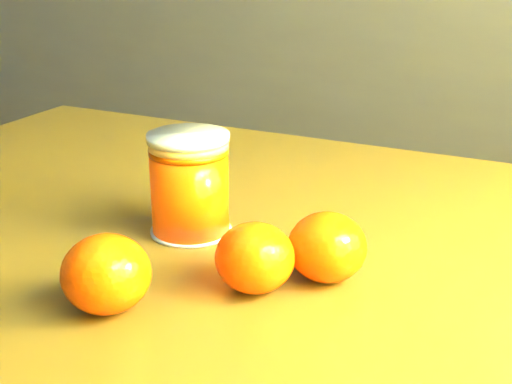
% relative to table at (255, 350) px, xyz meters
% --- Properties ---
extents(kitchen_counter, '(3.15, 0.60, 0.90)m').
position_rel_table_xyz_m(kitchen_counter, '(-0.96, 1.32, -0.19)').
color(kitchen_counter, '#454549').
rests_on(kitchen_counter, ground).
extents(table, '(0.99, 0.70, 0.73)m').
position_rel_table_xyz_m(table, '(0.00, 0.00, 0.00)').
color(table, brown).
rests_on(table, ground).
extents(juice_glass, '(0.07, 0.07, 0.09)m').
position_rel_table_xyz_m(juice_glass, '(-0.07, 0.01, 0.14)').
color(juice_glass, '#FF4805').
rests_on(juice_glass, table).
extents(orange_front, '(0.07, 0.07, 0.05)m').
position_rel_table_xyz_m(orange_front, '(0.03, -0.06, 0.12)').
color(orange_front, '#FF4A05').
rests_on(orange_front, table).
extents(orange_back, '(0.06, 0.06, 0.05)m').
position_rel_table_xyz_m(orange_back, '(0.07, -0.02, 0.12)').
color(orange_back, '#FF4A05').
rests_on(orange_back, table).
extents(orange_extra, '(0.06, 0.06, 0.06)m').
position_rel_table_xyz_m(orange_extra, '(-0.05, -0.13, 0.12)').
color(orange_extra, '#FF4A05').
rests_on(orange_extra, table).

